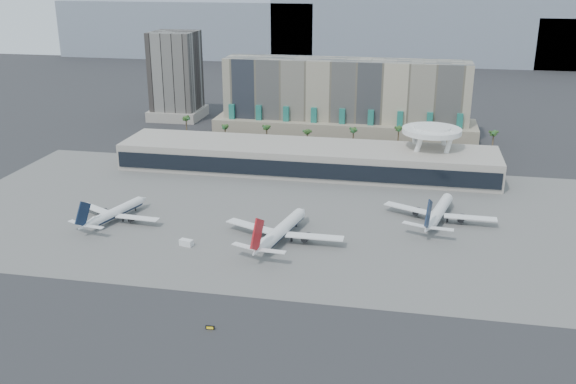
% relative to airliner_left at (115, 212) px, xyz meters
% --- Properties ---
extents(ground, '(900.00, 900.00, 0.00)m').
position_rel_airliner_left_xyz_m(ground, '(59.01, -36.61, -3.25)').
color(ground, '#232326').
rests_on(ground, ground).
extents(apron_pad, '(260.00, 130.00, 0.06)m').
position_rel_airliner_left_xyz_m(apron_pad, '(59.01, 18.39, -3.22)').
color(apron_pad, '#5B5B59').
rests_on(apron_pad, ground).
extents(mountain_ridge, '(680.00, 60.00, 70.00)m').
position_rel_airliner_left_xyz_m(mountain_ridge, '(86.89, 433.39, 26.64)').
color(mountain_ridge, gray).
rests_on(mountain_ridge, ground).
extents(hotel, '(140.00, 30.00, 42.00)m').
position_rel_airliner_left_xyz_m(hotel, '(69.01, 137.81, 13.56)').
color(hotel, tan).
rests_on(hotel, ground).
extents(office_tower, '(30.00, 30.00, 52.00)m').
position_rel_airliner_left_xyz_m(office_tower, '(-35.99, 163.39, 19.69)').
color(office_tower, black).
rests_on(office_tower, ground).
extents(terminal, '(170.00, 32.50, 14.50)m').
position_rel_airliner_left_xyz_m(terminal, '(59.01, 73.23, 3.26)').
color(terminal, '#B0A79B').
rests_on(terminal, ground).
extents(saucer_structure, '(26.00, 26.00, 21.89)m').
position_rel_airliner_left_xyz_m(saucer_structure, '(114.01, 79.39, 15.20)').
color(saucer_structure, white).
rests_on(saucer_structure, ground).
extents(palm_row, '(157.80, 2.80, 13.10)m').
position_rel_airliner_left_xyz_m(palm_row, '(66.01, 108.39, 7.24)').
color(palm_row, brown).
rests_on(palm_row, ground).
extents(airliner_left, '(35.13, 36.41, 12.89)m').
position_rel_airliner_left_xyz_m(airliner_left, '(0.00, 0.00, 0.00)').
color(airliner_left, white).
rests_on(airliner_left, ground).
extents(airliner_centre, '(42.66, 44.36, 15.49)m').
position_rel_airliner_left_xyz_m(airliner_centre, '(63.72, -6.10, 0.65)').
color(airliner_centre, white).
rests_on(airliner_centre, ground).
extents(airliner_right, '(40.81, 42.39, 14.87)m').
position_rel_airliner_left_xyz_m(airliner_right, '(116.72, 22.19, 0.50)').
color(airliner_right, white).
rests_on(airliner_right, ground).
extents(service_vehicle_a, '(4.92, 3.22, 2.21)m').
position_rel_airliner_left_xyz_m(service_vehicle_a, '(33.21, -16.32, -2.15)').
color(service_vehicle_a, white).
rests_on(service_vehicle_a, ground).
extents(service_vehicle_b, '(4.00, 2.82, 1.87)m').
position_rel_airliner_left_xyz_m(service_vehicle_b, '(59.28, -1.25, -2.32)').
color(service_vehicle_b, silver).
rests_on(service_vehicle_b, ground).
extents(taxiway_sign, '(2.42, 0.50, 1.09)m').
position_rel_airliner_left_xyz_m(taxiway_sign, '(57.00, -64.97, -2.71)').
color(taxiway_sign, black).
rests_on(taxiway_sign, ground).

